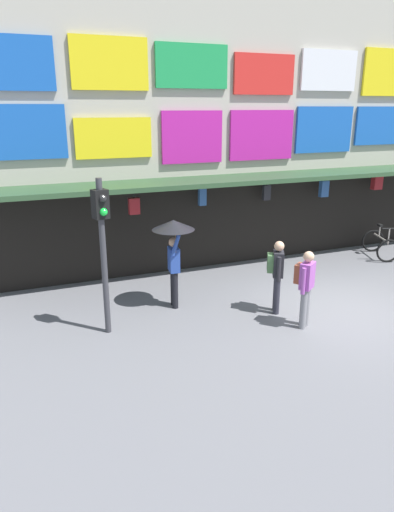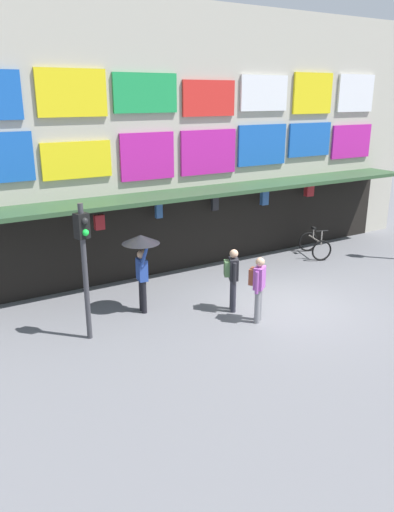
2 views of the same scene
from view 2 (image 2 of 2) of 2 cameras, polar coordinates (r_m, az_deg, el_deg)
ground_plane at (r=13.65m, az=10.13°, el=-5.54°), size 80.00×80.00×0.00m
shopfront at (r=16.29m, az=0.17°, el=13.00°), size 18.00×2.60×8.00m
traffic_light_near at (r=11.16m, az=-12.92°, el=0.62°), size 0.33×0.35×3.20m
bicycle_parked at (r=17.81m, az=13.42°, el=1.23°), size 1.05×1.33×1.05m
pedestrian_in_purple at (r=12.21m, az=7.07°, el=-3.28°), size 0.48×0.47×1.68m
pedestrian_in_yellow at (r=12.76m, az=4.10°, el=-2.24°), size 0.46×0.48×1.68m
pedestrian_with_umbrella at (r=12.53m, az=-6.45°, el=0.50°), size 0.96×0.96×2.08m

